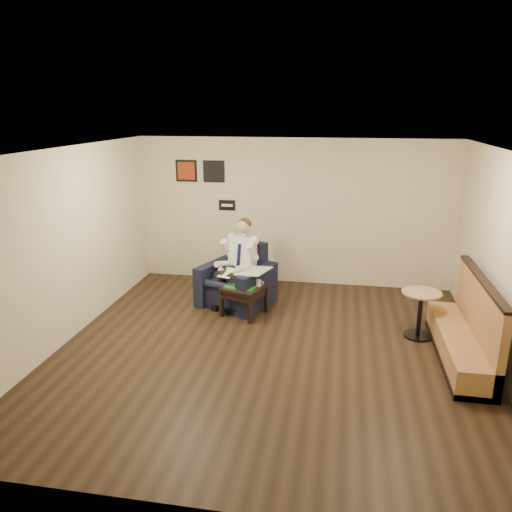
% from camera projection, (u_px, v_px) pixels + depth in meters
% --- Properties ---
extents(ground, '(6.00, 6.00, 0.00)m').
position_uv_depth(ground, '(270.00, 350.00, 7.11)').
color(ground, black).
rests_on(ground, ground).
extents(wall_back, '(6.00, 0.02, 2.80)m').
position_uv_depth(wall_back, '(293.00, 212.00, 9.54)').
color(wall_back, '#F0E7C4').
rests_on(wall_back, ground).
extents(wall_front, '(6.00, 0.02, 2.80)m').
position_uv_depth(wall_front, '(214.00, 365.00, 3.88)').
color(wall_front, '#F0E7C4').
rests_on(wall_front, ground).
extents(wall_left, '(0.02, 6.00, 2.80)m').
position_uv_depth(wall_left, '(66.00, 246.00, 7.21)').
color(wall_left, '#F0E7C4').
rests_on(wall_left, ground).
extents(wall_right, '(0.02, 6.00, 2.80)m').
position_uv_depth(wall_right, '(508.00, 269.00, 6.21)').
color(wall_right, '#F0E7C4').
rests_on(wall_right, ground).
extents(ceiling, '(6.00, 6.00, 0.02)m').
position_uv_depth(ceiling, '(272.00, 151.00, 6.31)').
color(ceiling, white).
rests_on(ceiling, wall_back).
extents(seating_sign, '(0.32, 0.02, 0.20)m').
position_uv_depth(seating_sign, '(227.00, 205.00, 9.72)').
color(seating_sign, black).
rests_on(seating_sign, wall_back).
extents(art_print_left, '(0.42, 0.03, 0.42)m').
position_uv_depth(art_print_left, '(186.00, 171.00, 9.67)').
color(art_print_left, '#973412').
rests_on(art_print_left, wall_back).
extents(art_print_right, '(0.42, 0.03, 0.42)m').
position_uv_depth(art_print_right, '(214.00, 171.00, 9.57)').
color(art_print_right, black).
rests_on(art_print_right, wall_back).
extents(armchair, '(1.39, 1.39, 1.04)m').
position_uv_depth(armchair, '(236.00, 275.00, 8.68)').
color(armchair, black).
rests_on(armchair, ground).
extents(seated_man, '(1.00, 1.20, 1.43)m').
position_uv_depth(seated_man, '(232.00, 267.00, 8.52)').
color(seated_man, silver).
rests_on(seated_man, armchair).
extents(lap_papers, '(0.33, 0.39, 0.01)m').
position_uv_depth(lap_papers, '(228.00, 273.00, 8.45)').
color(lap_papers, white).
rests_on(lap_papers, seated_man).
extents(newspaper, '(0.61, 0.68, 0.01)m').
position_uv_depth(newspaper, '(254.00, 271.00, 8.32)').
color(newspaper, silver).
rests_on(newspaper, armchair).
extents(side_table, '(0.78, 0.78, 0.50)m').
position_uv_depth(side_table, '(244.00, 300.00, 8.29)').
color(side_table, black).
rests_on(side_table, ground).
extents(green_folder, '(0.56, 0.45, 0.01)m').
position_uv_depth(green_folder, '(242.00, 286.00, 8.22)').
color(green_folder, green).
rests_on(green_folder, side_table).
extents(coffee_mug, '(0.12, 0.12, 0.10)m').
position_uv_depth(coffee_mug, '(258.00, 283.00, 8.22)').
color(coffee_mug, white).
rests_on(coffee_mug, side_table).
extents(smartphone, '(0.17, 0.14, 0.01)m').
position_uv_depth(smartphone, '(252.00, 283.00, 8.34)').
color(smartphone, black).
rests_on(smartphone, side_table).
extents(banquette, '(0.53, 2.24, 1.15)m').
position_uv_depth(banquette, '(462.00, 320.00, 6.74)').
color(banquette, '#9F6D3D').
rests_on(banquette, ground).
extents(cafe_table, '(0.68, 0.68, 0.72)m').
position_uv_depth(cafe_table, '(420.00, 314.00, 7.45)').
color(cafe_table, '#A17F57').
rests_on(cafe_table, ground).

